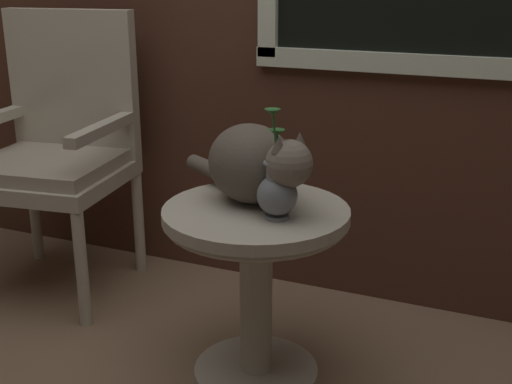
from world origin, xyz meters
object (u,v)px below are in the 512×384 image
(wicker_chair, at_px, (58,142))
(wicker_side_table, at_px, (256,260))
(pewter_vase_with_ivy, at_px, (278,189))
(cat, at_px, (254,164))

(wicker_chair, bearing_deg, wicker_side_table, -19.10)
(pewter_vase_with_ivy, bearing_deg, wicker_side_table, 149.89)
(wicker_side_table, xyz_separation_m, pewter_vase_with_ivy, (0.09, -0.05, 0.25))
(pewter_vase_with_ivy, bearing_deg, cat, 140.10)
(cat, relative_size, pewter_vase_with_ivy, 1.65)
(pewter_vase_with_ivy, bearing_deg, wicker_chair, 159.94)
(wicker_side_table, relative_size, cat, 1.10)
(wicker_side_table, height_order, cat, cat)
(cat, bearing_deg, wicker_chair, 162.74)
(cat, xyz_separation_m, pewter_vase_with_ivy, (0.11, -0.09, -0.03))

